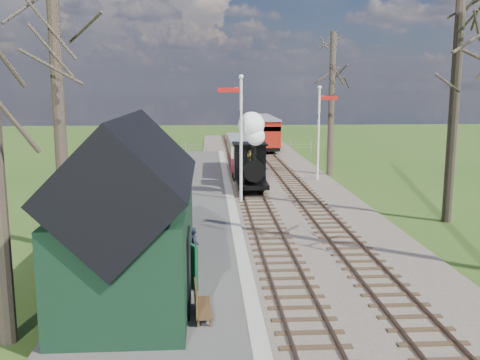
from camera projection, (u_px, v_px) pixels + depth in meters
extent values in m
ellipsoid|color=#385B23|center=(37.00, 243.00, 70.52)|extent=(57.60, 36.00, 16.20)
ellipsoid|color=#385B23|center=(293.00, 251.00, 78.06)|extent=(70.40, 44.00, 19.80)
ellipsoid|color=#385B23|center=(172.00, 233.00, 81.63)|extent=(64.00, 40.00, 18.00)
cube|color=brown|center=(268.00, 181.00, 32.15)|extent=(8.00, 60.00, 0.10)
cube|color=brown|center=(238.00, 180.00, 32.02)|extent=(0.07, 60.00, 0.12)
cube|color=brown|center=(255.00, 180.00, 32.08)|extent=(0.07, 60.00, 0.12)
cube|color=#38281C|center=(246.00, 181.00, 32.06)|extent=(1.60, 60.00, 0.09)
cube|color=brown|center=(281.00, 179.00, 32.18)|extent=(0.07, 60.00, 0.12)
cube|color=brown|center=(298.00, 179.00, 32.24)|extent=(0.07, 60.00, 0.12)
cube|color=#38281C|center=(289.00, 180.00, 32.21)|extent=(1.60, 60.00, 0.09)
cube|color=#474442|center=(182.00, 212.00, 23.99)|extent=(5.00, 44.00, 0.20)
cube|color=#B2AD9E|center=(233.00, 211.00, 24.12)|extent=(0.40, 44.00, 0.21)
cube|color=black|center=(131.00, 249.00, 13.87)|extent=(3.00, 6.00, 2.60)
cube|color=black|center=(129.00, 179.00, 13.55)|extent=(3.25, 6.30, 3.25)
cube|color=black|center=(189.00, 272.00, 13.03)|extent=(0.06, 1.20, 2.00)
cylinder|color=silver|center=(241.00, 143.00, 25.62)|extent=(0.14, 0.14, 6.00)
sphere|color=silver|center=(241.00, 77.00, 25.08)|extent=(0.24, 0.24, 0.24)
cube|color=#B7140F|center=(229.00, 90.00, 25.16)|extent=(1.10, 0.08, 0.22)
cube|color=black|center=(241.00, 113.00, 25.38)|extent=(0.18, 0.06, 0.30)
cylinder|color=silver|center=(318.00, 136.00, 31.86)|extent=(0.14, 0.14, 5.50)
sphere|color=silver|center=(320.00, 88.00, 31.36)|extent=(0.24, 0.24, 0.24)
cube|color=#B7140F|center=(329.00, 98.00, 31.50)|extent=(1.10, 0.08, 0.22)
cube|color=black|center=(319.00, 117.00, 31.66)|extent=(0.18, 0.06, 0.30)
cylinder|color=#382D23|center=(58.00, 91.00, 17.92)|extent=(0.41, 0.41, 11.00)
cylinder|color=#382D23|center=(454.00, 103.00, 21.84)|extent=(0.40, 0.40, 10.00)
cylinder|color=#382D23|center=(331.00, 105.00, 33.59)|extent=(0.39, 0.39, 9.00)
cube|color=slate|center=(238.00, 145.00, 45.73)|extent=(12.60, 0.02, 0.01)
cube|color=slate|center=(238.00, 148.00, 45.78)|extent=(12.60, 0.02, 0.02)
cylinder|color=slate|center=(238.00, 148.00, 45.77)|extent=(0.08, 0.08, 1.00)
cube|color=black|center=(251.00, 182.00, 28.67)|extent=(1.60, 3.75, 0.23)
cylinder|color=black|center=(252.00, 168.00, 27.97)|extent=(1.03, 2.44, 1.03)
cube|color=black|center=(249.00, 161.00, 29.62)|extent=(1.69, 1.50, 1.88)
cylinder|color=black|center=(253.00, 154.00, 26.90)|extent=(0.26, 0.26, 0.75)
sphere|color=#B38234|center=(251.00, 155.00, 28.14)|extent=(0.49, 0.49, 0.49)
sphere|color=white|center=(256.00, 136.00, 26.76)|extent=(0.94, 0.94, 0.94)
sphere|color=white|center=(251.00, 125.00, 26.74)|extent=(1.31, 1.31, 1.31)
cylinder|color=black|center=(243.00, 188.00, 27.56)|extent=(0.09, 0.60, 0.60)
cylinder|color=black|center=(262.00, 188.00, 27.62)|extent=(0.09, 0.60, 0.60)
cube|color=black|center=(244.00, 167.00, 34.59)|extent=(1.78, 6.57, 0.28)
cube|color=maroon|center=(244.00, 158.00, 34.49)|extent=(1.88, 6.57, 0.84)
cube|color=beige|center=(244.00, 145.00, 34.34)|extent=(1.88, 6.57, 0.84)
cube|color=slate|center=(244.00, 138.00, 34.26)|extent=(1.97, 6.76, 0.11)
cube|color=black|center=(264.00, 146.00, 46.39)|extent=(2.05, 5.38, 0.32)
cube|color=maroon|center=(264.00, 138.00, 46.28)|extent=(2.15, 5.38, 0.97)
cube|color=beige|center=(265.00, 127.00, 46.11)|extent=(2.15, 5.38, 0.97)
cube|color=slate|center=(265.00, 121.00, 46.02)|extent=(2.26, 5.60, 0.13)
cube|color=black|center=(258.00, 140.00, 51.80)|extent=(2.05, 5.38, 0.32)
cube|color=maroon|center=(258.00, 133.00, 51.69)|extent=(2.15, 5.38, 0.97)
cube|color=beige|center=(259.00, 123.00, 51.52)|extent=(2.15, 5.38, 0.97)
cube|color=slate|center=(259.00, 117.00, 51.43)|extent=(2.26, 5.60, 0.13)
cube|color=#104A2B|center=(190.00, 265.00, 14.71)|extent=(0.44, 0.81, 1.24)
cube|color=silver|center=(192.00, 264.00, 14.74)|extent=(0.33, 0.67, 1.02)
cube|color=#442F18|center=(203.00, 308.00, 12.84)|extent=(0.45, 1.34, 0.06)
cube|color=#442F18|center=(196.00, 298.00, 12.78)|extent=(0.12, 1.32, 0.56)
cube|color=#442F18|center=(209.00, 323.00, 12.32)|extent=(0.06, 0.06, 0.19)
cube|color=#442F18|center=(198.00, 303.00, 13.41)|extent=(0.06, 0.06, 0.19)
imported|color=black|center=(194.00, 247.00, 16.32)|extent=(0.34, 0.48, 1.25)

